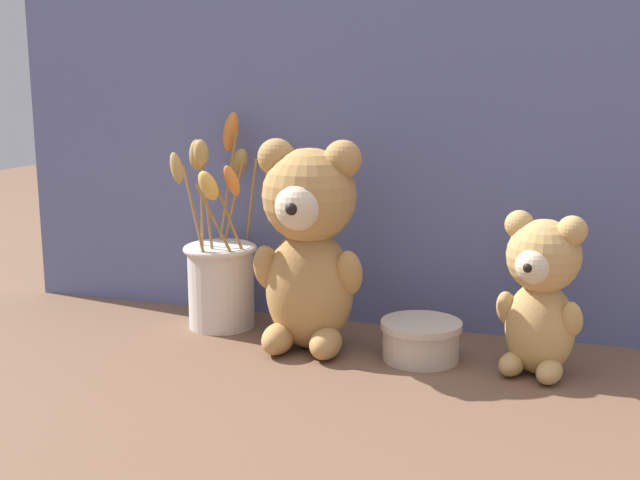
% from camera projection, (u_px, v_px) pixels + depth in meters
% --- Properties ---
extents(ground_plane, '(4.00, 4.00, 0.00)m').
position_uv_depth(ground_plane, '(316.00, 352.00, 1.16)').
color(ground_plane, brown).
extents(backdrop_wall, '(1.16, 0.02, 0.72)m').
position_uv_depth(backdrop_wall, '(349.00, 97.00, 1.24)').
color(backdrop_wall, slate).
rests_on(backdrop_wall, ground).
extents(teddy_bear_large, '(0.16, 0.16, 0.31)m').
position_uv_depth(teddy_bear_large, '(308.00, 242.00, 1.14)').
color(teddy_bear_large, tan).
rests_on(teddy_bear_large, ground).
extents(teddy_bear_medium, '(0.12, 0.11, 0.22)m').
position_uv_depth(teddy_bear_medium, '(541.00, 292.00, 1.05)').
color(teddy_bear_medium, tan).
rests_on(teddy_bear_medium, ground).
extents(flower_vase, '(0.15, 0.16, 0.34)m').
position_uv_depth(flower_vase, '(221.00, 268.00, 1.26)').
color(flower_vase, silver).
rests_on(flower_vase, ground).
extents(decorative_tin_tall, '(0.11, 0.11, 0.06)m').
position_uv_depth(decorative_tin_tall, '(421.00, 340.00, 1.12)').
color(decorative_tin_tall, beige).
rests_on(decorative_tin_tall, ground).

